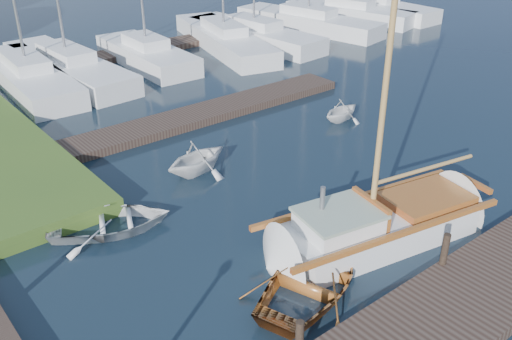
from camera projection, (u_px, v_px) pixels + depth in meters
ground at (256, 208)px, 15.90m from camera, size 160.00×160.00×0.00m
near_dock at (439, 320)px, 11.67m from camera, size 18.00×2.20×0.30m
far_dock at (189, 118)px, 21.44m from camera, size 14.00×1.60×0.30m
pontoon at (217, 36)px, 32.47m from camera, size 30.00×1.60×0.30m
mooring_post_1 at (299, 339)px, 10.44m from camera, size 0.16×0.16×0.80m
mooring_post_2 at (445, 249)px, 12.95m from camera, size 0.16×0.16×0.80m
sailboat at (381, 226)px, 14.44m from camera, size 7.39×3.23×9.83m
dinghy at (314, 276)px, 12.60m from camera, size 4.15×3.53×0.73m
tender_a at (109, 219)px, 14.78m from camera, size 3.77×3.29×0.65m
tender_b at (197, 155)px, 17.57m from camera, size 2.51×2.25×1.18m
tender_d at (342, 108)px, 21.44m from camera, size 1.98×1.76×0.95m
marina_boat_0 at (28, 75)px, 24.77m from camera, size 2.62×8.81×11.25m
marina_boat_1 at (68, 65)px, 26.05m from camera, size 2.82×9.43×10.11m
marina_boat_2 at (147, 53)px, 27.79m from camera, size 2.40×7.01×10.25m
marina_boat_3 at (224, 37)px, 30.48m from camera, size 4.51×9.99×13.21m
marina_boat_4 at (254, 33)px, 31.38m from camera, size 2.99×9.07×10.47m
marina_boat_5 at (308, 20)px, 34.13m from camera, size 3.94×9.67×10.59m
marina_boat_6 at (350, 11)px, 36.34m from camera, size 4.22×8.63×10.25m
marina_boat_7 at (373, 6)px, 38.03m from camera, size 2.36×9.40×10.57m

